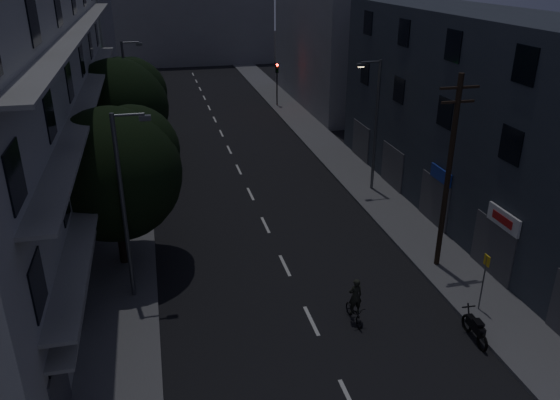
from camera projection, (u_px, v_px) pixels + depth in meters
name	position (u px, v px, depth m)	size (l,w,h in m)	color
ground	(238.00, 167.00, 38.56)	(160.00, 160.00, 0.00)	black
sidewalk_left	(128.00, 175.00, 36.94)	(3.00, 90.00, 0.15)	#565659
sidewalk_right	(338.00, 158.00, 40.12)	(3.00, 90.00, 0.15)	#565659
lane_markings	(225.00, 141.00, 44.12)	(0.15, 60.50, 0.01)	beige
building_left	(17.00, 101.00, 26.98)	(7.00, 36.00, 14.00)	#A4A4A0
building_right	(490.00, 122.00, 29.09)	(6.19, 28.00, 11.00)	#2A303A
building_far_left	(76.00, 21.00, 53.30)	(6.00, 20.00, 16.00)	slate
building_far_right	(328.00, 37.00, 53.64)	(6.00, 20.00, 13.00)	slate
building_far_end	(185.00, 26.00, 76.65)	(24.00, 8.00, 10.00)	slate
tree_near	(115.00, 169.00, 24.36)	(6.08, 6.08, 7.50)	black
tree_mid	(120.00, 104.00, 34.75)	(6.29, 6.29, 7.74)	black
tree_far	(124.00, 89.00, 42.09)	(5.34, 5.34, 6.60)	black
traffic_signal_far_right	(277.00, 75.00, 53.35)	(0.28, 0.37, 4.10)	black
traffic_signal_far_left	(141.00, 87.00, 48.29)	(0.28, 0.37, 4.10)	black
street_lamp_left_near	(125.00, 200.00, 21.81)	(1.51, 0.25, 8.00)	#575B5F
street_lamp_right	(375.00, 120.00, 32.81)	(1.51, 0.25, 8.00)	#53565A
street_lamp_left_far	(129.00, 91.00, 40.16)	(1.51, 0.25, 8.00)	#52545A
utility_pole	(449.00, 171.00, 24.07)	(1.80, 0.24, 9.00)	black
bus_stop_sign	(485.00, 273.00, 21.88)	(0.06, 0.35, 2.52)	#595B60
motorcycle	(475.00, 329.00, 20.82)	(0.55, 1.90, 1.22)	black
cyclist	(355.00, 307.00, 21.80)	(0.63, 1.58, 1.96)	black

